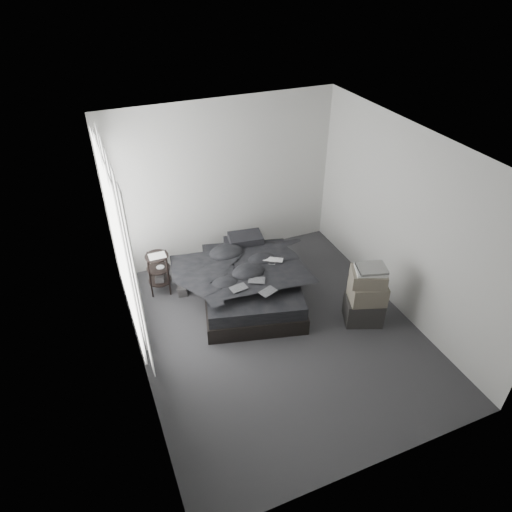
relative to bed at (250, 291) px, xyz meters
name	(u,v)px	position (x,y,z in m)	size (l,w,h in m)	color
floor	(279,332)	(0.08, -0.83, -0.12)	(3.60, 4.20, 0.01)	#2E2E31
ceiling	(286,150)	(0.08, -0.83, 2.48)	(3.60, 4.20, 0.01)	white
wall_back	(224,183)	(0.08, 1.27, 1.18)	(3.60, 0.01, 2.60)	beige
wall_front	(387,383)	(0.08, -2.93, 1.18)	(3.60, 0.01, 2.60)	beige
wall_left	(130,290)	(-1.72, -0.83, 1.18)	(0.01, 4.20, 2.60)	beige
wall_right	(405,224)	(1.88, -0.83, 1.18)	(0.01, 4.20, 2.60)	beige
window_left	(118,243)	(-1.70, 0.07, 1.23)	(0.02, 2.00, 2.30)	white
curtain_left	(123,247)	(-1.65, 0.07, 1.16)	(0.06, 2.12, 2.48)	white
bed	(250,291)	(0.00, 0.00, 0.00)	(1.36, 1.79, 0.24)	black
mattress	(250,279)	(0.00, 0.00, 0.22)	(1.30, 1.74, 0.19)	black
duvet	(251,270)	(-0.01, -0.04, 0.42)	(1.32, 1.53, 0.21)	black
pillow_lower	(242,244)	(0.13, 0.68, 0.37)	(0.54, 0.37, 0.12)	black
pillow_upper	(246,238)	(0.19, 0.65, 0.49)	(0.50, 0.35, 0.11)	black
laptop	(273,258)	(0.33, -0.04, 0.53)	(0.29, 0.18, 0.02)	silver
comic_a	(239,284)	(-0.33, -0.41, 0.52)	(0.23, 0.15, 0.01)	black
comic_b	(257,276)	(-0.04, -0.35, 0.53)	(0.23, 0.15, 0.01)	black
comic_c	(268,287)	(0.00, -0.63, 0.54)	(0.23, 0.15, 0.01)	black
side_stand	(159,274)	(-1.19, 0.67, 0.19)	(0.34, 0.34, 0.63)	black
papers	(157,256)	(-1.18, 0.66, 0.52)	(0.24, 0.18, 0.01)	white
floor_books	(182,290)	(-0.91, 0.48, -0.05)	(0.14, 0.20, 0.14)	black
box_lower	(363,310)	(1.26, -1.05, 0.06)	(0.50, 0.39, 0.37)	black
box_mid	(368,292)	(1.27, -1.07, 0.39)	(0.47, 0.37, 0.28)	#5D5649
box_upper	(368,277)	(1.25, -1.05, 0.63)	(0.45, 0.36, 0.20)	#5D5649
art_book_white	(370,270)	(1.26, -1.05, 0.74)	(0.38, 0.30, 0.04)	silver
art_book_snake	(372,268)	(1.27, -1.07, 0.78)	(0.37, 0.29, 0.03)	silver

